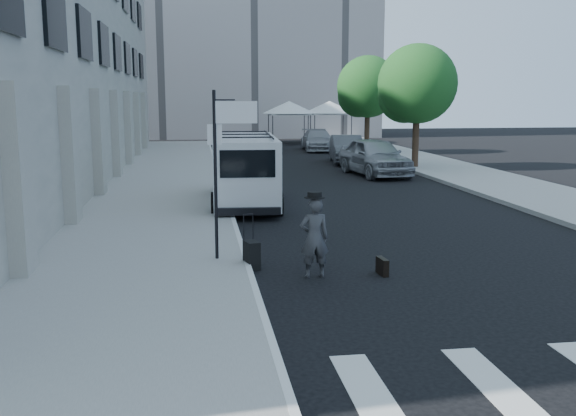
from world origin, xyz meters
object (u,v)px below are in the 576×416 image
object	(u,v)px
suitcase	(252,255)
parked_car_b	(347,149)
parked_car_a	(375,156)
parked_car_c	(318,140)
businessman	(314,238)
cargo_van	(245,170)
briefcase	(382,266)

from	to	relation	value
suitcase	parked_car_b	world-z (taller)	parked_car_b
parked_car_a	parked_car_b	bearing A→B (deg)	82.84
suitcase	parked_car_c	world-z (taller)	parked_car_c
parked_car_a	suitcase	bearing A→B (deg)	-121.33
businessman	cargo_van	bearing A→B (deg)	-88.31
suitcase	parked_car_c	xyz separation A→B (m)	(6.90, 28.87, 0.39)
briefcase	suitcase	size ratio (longest dim) A/B	0.39
briefcase	parked_car_c	xyz separation A→B (m)	(4.36, 29.68, 0.52)
businessman	suitcase	size ratio (longest dim) A/B	1.41
suitcase	businessman	bearing A→B (deg)	-50.01
suitcase	parked_car_b	size ratio (longest dim) A/B	0.25
cargo_van	parked_car_a	world-z (taller)	cargo_van
businessman	parked_car_c	distance (m)	30.22
cargo_van	parked_car_a	bearing A→B (deg)	51.40
parked_car_b	businessman	bearing A→B (deg)	-97.61
suitcase	cargo_van	bearing A→B (deg)	70.82
cargo_van	briefcase	bearing A→B (deg)	-73.90
cargo_van	businessman	bearing A→B (deg)	-82.74
briefcase	parked_car_b	size ratio (longest dim) A/B	0.10
cargo_van	parked_car_a	distance (m)	9.72
suitcase	parked_car_b	xyz separation A→B (m)	(6.92, 20.76, 0.44)
suitcase	cargo_van	xyz separation A→B (m)	(0.48, 7.91, 0.87)
parked_car_a	briefcase	bearing A→B (deg)	-112.14
cargo_van	parked_car_c	size ratio (longest dim) A/B	1.27
businessman	parked_car_b	world-z (taller)	businessman
parked_car_a	parked_car_b	distance (m)	5.55
briefcase	parked_car_c	distance (m)	30.00
parked_car_c	businessman	bearing A→B (deg)	-97.42
briefcase	suitcase	bearing A→B (deg)	157.58
businessman	cargo_van	distance (m)	8.74
parked_car_c	parked_car_b	bearing A→B (deg)	-86.30
businessman	parked_car_a	xyz separation A→B (m)	(5.74, 15.99, 0.06)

